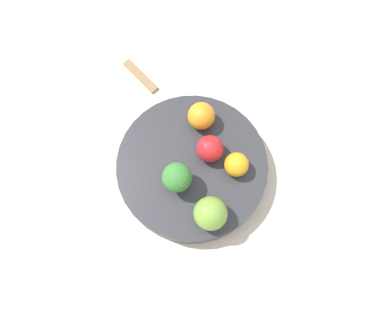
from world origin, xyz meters
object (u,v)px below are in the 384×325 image
object	(u,v)px
apple_green	(210,149)
spoon	(140,76)
broccoli	(177,178)
apple_red	(210,213)
bowl	(192,168)
orange_back	(236,165)
orange_front	(201,116)

from	to	relation	value
apple_green	spoon	bearing A→B (deg)	-116.84
broccoli	apple_red	world-z (taller)	broccoli
bowl	apple_red	distance (m)	0.10
apple_red	orange_back	xyz separation A→B (m)	(-0.09, 0.00, -0.01)
bowl	orange_front	size ratio (longest dim) A/B	5.51
broccoli	spoon	xyz separation A→B (m)	(-0.17, -0.16, -0.07)
orange_back	spoon	bearing A→B (deg)	-112.84
broccoli	apple_red	xyz separation A→B (m)	(0.03, 0.07, -0.01)
broccoli	apple_red	distance (m)	0.08
apple_green	orange_back	bearing A→B (deg)	84.27
orange_back	apple_green	bearing A→B (deg)	-95.73
broccoli	orange_back	world-z (taller)	broccoli
broccoli	orange_front	distance (m)	0.12
bowl	apple_green	world-z (taller)	apple_green
bowl	orange_back	size ratio (longest dim) A/B	6.39
orange_front	orange_back	bearing A→B (deg)	59.65
broccoli	orange_back	bearing A→B (deg)	130.98
broccoli	apple_green	world-z (taller)	broccoli
apple_red	apple_green	world-z (taller)	apple_red
broccoli	orange_front	bearing A→B (deg)	-173.75
broccoli	spoon	bearing A→B (deg)	-135.25
broccoli	orange_back	xyz separation A→B (m)	(-0.06, 0.07, -0.01)
broccoli	spoon	distance (m)	0.24
bowl	orange_front	bearing A→B (deg)	-165.61
orange_front	orange_back	size ratio (longest dim) A/B	1.16
broccoli	apple_green	size ratio (longest dim) A/B	1.37
orange_back	broccoli	bearing A→B (deg)	-49.02
orange_back	apple_red	bearing A→B (deg)	-2.66
orange_front	spoon	xyz separation A→B (m)	(-0.05, -0.15, -0.06)
broccoli	apple_red	bearing A→B (deg)	69.29
orange_front	apple_green	bearing A→B (deg)	39.11
apple_green	apple_red	bearing A→B (deg)	25.31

